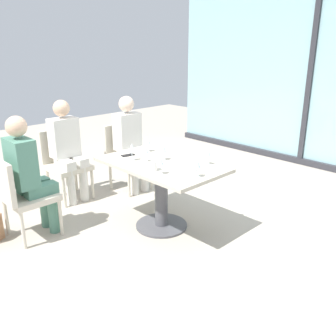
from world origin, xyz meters
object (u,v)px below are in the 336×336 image
Objects in this scene: person_front_left at (28,171)px; person_side_end at (67,146)px; wine_glass_2 at (207,152)px; wine_glass_3 at (163,148)px; chair_side_end at (64,160)px; person_far_left at (130,140)px; wine_glass_6 at (132,148)px; chair_far_left at (126,153)px; wine_glass_1 at (145,149)px; cell_phone_on_table at (128,155)px; chair_front_left at (20,193)px; wine_glass_4 at (197,163)px; wine_glass_0 at (147,140)px; coffee_cup at (154,166)px; dining_table_main at (161,180)px; wine_glass_5 at (160,161)px.

person_side_end is at bearing 127.02° from person_front_left.
wine_glass_3 is (-0.42, -0.22, 0.00)m from wine_glass_2.
person_far_left is (0.40, 0.76, 0.20)m from chair_side_end.
wine_glass_2 is 0.79m from wine_glass_6.
chair_far_left is at bearing 104.36° from person_front_left.
wine_glass_1 is (1.33, 0.21, 0.37)m from chair_side_end.
wine_glass_2 is (1.16, 1.36, 0.16)m from person_front_left.
chair_far_left is 0.69× the size of person_side_end.
wine_glass_6 reaches higher than cell_phone_on_table.
wine_glass_4 is at bearing 39.95° from chair_front_left.
wine_glass_6 is at bearing -67.27° from wine_glass_0.
person_front_left is 1.25m from coffee_cup.
wine_glass_2 is at bearing 19.42° from person_side_end.
chair_front_left is at bearing -140.05° from wine_glass_4.
chair_side_end is 4.70× the size of wine_glass_3.
person_far_left reaches higher than wine_glass_4.
person_far_left reaches higher than dining_table_main.
wine_glass_1 and wine_glass_4 have the same top height.
coffee_cup is at bearing 42.59° from person_front_left.
wine_glass_5 is at bearing -3.01° from cell_phone_on_table.
person_far_left is 8.75× the size of cell_phone_on_table.
wine_glass_3 is 0.61m from wine_glass_4.
person_far_left is at bearing 149.38° from wine_glass_1.
wine_glass_6 is at bearing -14.67° from cell_phone_on_table.
dining_table_main is 0.37m from wine_glass_1.
cell_phone_on_table is (0.74, -0.54, 0.24)m from chair_far_left.
wine_glass_6 is (-0.64, -0.46, 0.00)m from wine_glass_2.
cell_phone_on_table is at bearing -169.73° from dining_table_main.
coffee_cup is (0.12, -0.21, 0.24)m from dining_table_main.
person_front_left is at bearing -141.82° from wine_glass_5.
wine_glass_0 is at bearing 135.44° from wine_glass_1.
person_side_end is 1.92m from wine_glass_4.
wine_glass_6 is at bearing -143.96° from wine_glass_2.
wine_glass_4 is at bearing 21.26° from coffee_cup.
coffee_cup is (0.18, -0.30, -0.09)m from wine_glass_3.
wine_glass_0 is at bearing -23.34° from person_far_left.
chair_front_left is 4.70× the size of wine_glass_5.
cell_phone_on_table is (0.35, 0.98, 0.03)m from person_front_left.
cell_phone_on_table is at bearing 13.76° from person_side_end.
wine_glass_6 is (-0.21, -0.24, 0.00)m from wine_glass_3.
person_side_end is (-0.57, 0.86, 0.20)m from chair_front_left.
dining_table_main is 1.04× the size of person_far_left.
person_side_end reaches higher than wine_glass_3.
wine_glass_5 is 0.52m from wine_glass_6.
wine_glass_2 reaches higher than chair_front_left.
wine_glass_3 is 0.36m from coffee_cup.
chair_side_end is (-0.68, 0.86, 0.00)m from chair_front_left.
dining_table_main is 1.33m from person_front_left.
dining_table_main is 1.51× the size of chair_far_left.
cell_phone_on_table is at bearing -40.65° from person_far_left.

